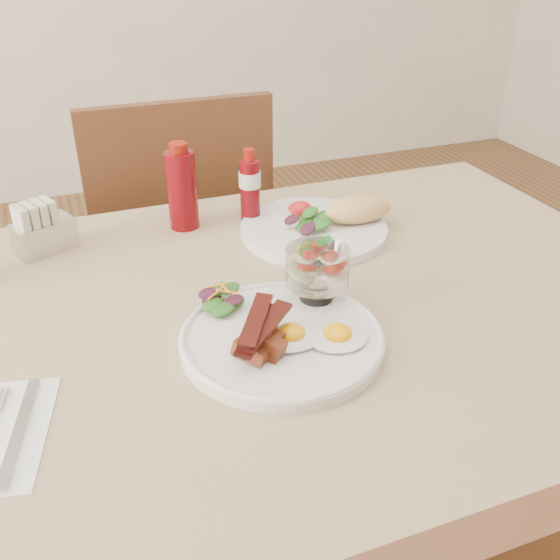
{
  "coord_description": "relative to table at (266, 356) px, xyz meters",
  "views": [
    {
      "loc": [
        -0.26,
        -0.74,
        1.26
      ],
      "look_at": [
        0.01,
        -0.03,
        0.82
      ],
      "focal_mm": 40.0,
      "sensor_mm": 36.0,
      "label": 1
    }
  ],
  "objects": [
    {
      "name": "hot_sauce_bottle",
      "position": [
        0.08,
        0.3,
        0.16
      ],
      "size": [
        0.05,
        0.05,
        0.14
      ],
      "rotation": [
        0.0,
        0.0,
        -0.19
      ],
      "color": "#5F050B",
      "rests_on": "table"
    },
    {
      "name": "table",
      "position": [
        0.0,
        0.0,
        0.0
      ],
      "size": [
        1.33,
        0.88,
        0.75
      ],
      "color": "#523219",
      "rests_on": "ground"
    },
    {
      "name": "fruit_cup",
      "position": [
        0.07,
        -0.02,
        0.16
      ],
      "size": [
        0.09,
        0.09,
        0.1
      ],
      "rotation": [
        0.0,
        0.0,
        -0.08
      ],
      "color": "white",
      "rests_on": "main_plate"
    },
    {
      "name": "bacon_potato_pile",
      "position": [
        -0.05,
        -0.12,
        0.13
      ],
      "size": [
        0.1,
        0.11,
        0.05
      ],
      "rotation": [
        0.0,
        0.0,
        0.42
      ],
      "color": "maroon",
      "rests_on": "main_plate"
    },
    {
      "name": "main_plate",
      "position": [
        -0.01,
        -0.09,
        0.1
      ],
      "size": [
        0.28,
        0.28,
        0.02
      ],
      "primitive_type": "cylinder",
      "color": "silver",
      "rests_on": "table"
    },
    {
      "name": "ketchup_bottle",
      "position": [
        -0.05,
        0.32,
        0.16
      ],
      "size": [
        0.06,
        0.06,
        0.16
      ],
      "rotation": [
        0.0,
        0.0,
        -0.02
      ],
      "color": "#5F050B",
      "rests_on": "table"
    },
    {
      "name": "side_salad",
      "position": [
        -0.07,
        -0.0,
        0.12
      ],
      "size": [
        0.07,
        0.07,
        0.04
      ],
      "rotation": [
        0.0,
        0.0,
        -0.43
      ],
      "color": "#1D4D14",
      "rests_on": "main_plate"
    },
    {
      "name": "chair_far",
      "position": [
        0.0,
        0.66,
        -0.14
      ],
      "size": [
        0.42,
        0.42,
        0.93
      ],
      "color": "#523219",
      "rests_on": "ground"
    },
    {
      "name": "sugar_caddy",
      "position": [
        -0.3,
        0.31,
        0.13
      ],
      "size": [
        0.11,
        0.09,
        0.09
      ],
      "rotation": [
        0.0,
        0.0,
        0.4
      ],
      "color": "#BCBDC1",
      "rests_on": "table"
    },
    {
      "name": "fried_eggs",
      "position": [
        0.03,
        -0.12,
        0.11
      ],
      "size": [
        0.16,
        0.12,
        0.02
      ],
      "rotation": [
        0.0,
        0.0,
        0.26
      ],
      "color": "silver",
      "rests_on": "main_plate"
    },
    {
      "name": "second_plate",
      "position": [
        0.19,
        0.21,
        0.11
      ],
      "size": [
        0.29,
        0.27,
        0.07
      ],
      "rotation": [
        0.0,
        0.0,
        0.34
      ],
      "color": "silver",
      "rests_on": "table"
    },
    {
      "name": "napkin_cutlery",
      "position": [
        -0.37,
        -0.14,
        0.09
      ],
      "size": [
        0.14,
        0.2,
        0.01
      ],
      "rotation": [
        0.0,
        0.0,
        -0.22
      ],
      "color": "white",
      "rests_on": "table"
    }
  ]
}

